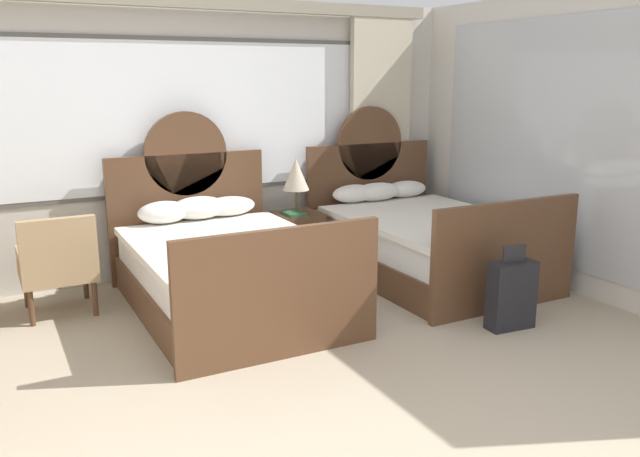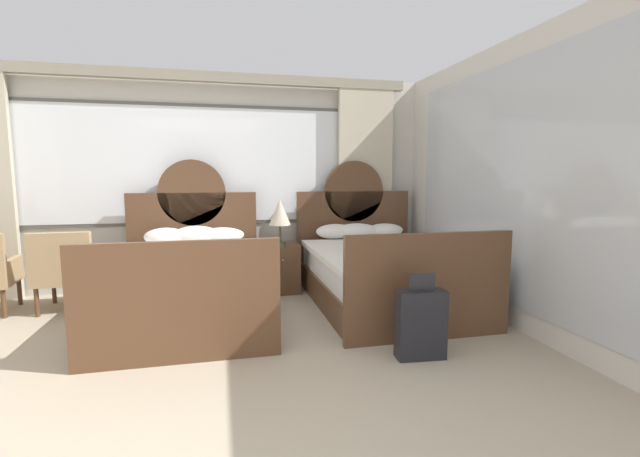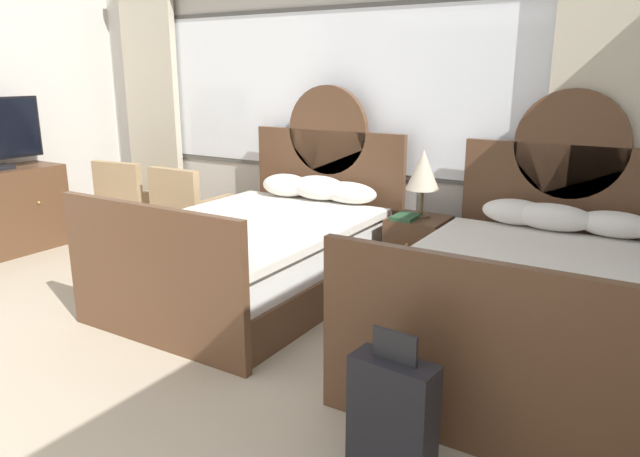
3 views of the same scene
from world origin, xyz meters
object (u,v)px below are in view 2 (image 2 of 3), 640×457
object	(u,v)px
book_on_nightstand	(275,244)
armchair_by_window_left	(67,269)
bed_near_mirror	(381,272)
bed_near_window	(189,281)
nightstand_between_beds	(280,268)
suitcase_on_floor	(421,324)
table_lamp_on_nightstand	(280,213)

from	to	relation	value
book_on_nightstand	armchair_by_window_left	world-z (taller)	armchair_by_window_left
bed_near_mirror	armchair_by_window_left	world-z (taller)	bed_near_mirror
bed_near_window	bed_near_mirror	size ratio (longest dim) A/B	1.00
nightstand_between_beds	suitcase_on_floor	world-z (taller)	suitcase_on_floor
armchair_by_window_left	suitcase_on_floor	bearing A→B (deg)	-32.46
table_lamp_on_nightstand	suitcase_on_floor	world-z (taller)	table_lamp_on_nightstand
armchair_by_window_left	bed_near_mirror	bearing A→B (deg)	-8.46
nightstand_between_beds	suitcase_on_floor	xyz separation A→B (m)	(0.80, -2.22, -0.02)
table_lamp_on_nightstand	book_on_nightstand	size ratio (longest dim) A/B	2.11
bed_near_mirror	book_on_nightstand	size ratio (longest dim) A/B	8.65
book_on_nightstand	armchair_by_window_left	size ratio (longest dim) A/B	0.30
bed_near_mirror	nightstand_between_beds	size ratio (longest dim) A/B	3.75
bed_near_window	table_lamp_on_nightstand	size ratio (longest dim) A/B	4.10
bed_near_window	book_on_nightstand	world-z (taller)	bed_near_window
bed_near_window	armchair_by_window_left	world-z (taller)	bed_near_window
bed_near_mirror	suitcase_on_floor	xyz separation A→B (m)	(-0.24, -1.48, -0.08)
bed_near_window	table_lamp_on_nightstand	world-z (taller)	bed_near_window
suitcase_on_floor	book_on_nightstand	bearing A→B (deg)	112.32
table_lamp_on_nightstand	book_on_nightstand	xyz separation A→B (m)	(-0.08, -0.12, -0.37)
suitcase_on_floor	table_lamp_on_nightstand	bearing A→B (deg)	109.43
bed_near_window	nightstand_between_beds	size ratio (longest dim) A/B	3.75
bed_near_window	table_lamp_on_nightstand	xyz separation A→B (m)	(1.04, 0.76, 0.62)
armchair_by_window_left	bed_near_window	bearing A→B (deg)	-21.13
bed_near_window	table_lamp_on_nightstand	bearing A→B (deg)	36.29
nightstand_between_beds	armchair_by_window_left	xyz separation A→B (m)	(-2.31, -0.24, 0.15)
nightstand_between_beds	book_on_nightstand	world-z (taller)	book_on_nightstand
bed_near_mirror	armchair_by_window_left	size ratio (longest dim) A/B	2.62
bed_near_window	armchair_by_window_left	xyz separation A→B (m)	(-1.28, 0.49, 0.09)
bed_near_window	armchair_by_window_left	bearing A→B (deg)	158.87
suitcase_on_floor	armchair_by_window_left	bearing A→B (deg)	147.54
bed_near_mirror	nightstand_between_beds	bearing A→B (deg)	144.42
nightstand_between_beds	armchair_by_window_left	distance (m)	2.33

